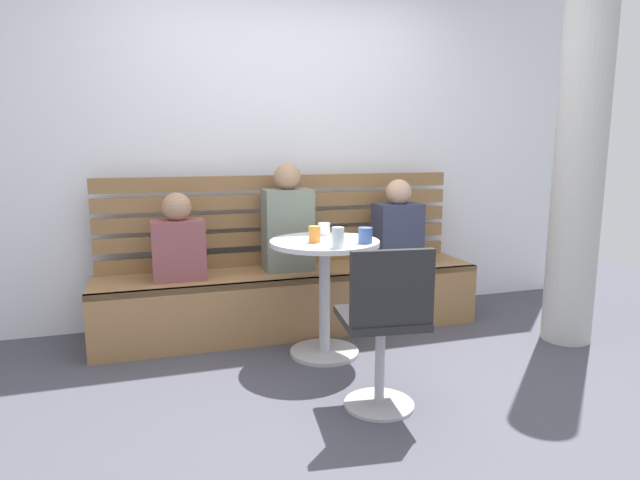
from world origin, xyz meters
TOP-DOWN VIEW (x-y plane):
  - ground at (0.00, 0.00)m, footprint 8.00×8.00m
  - back_wall at (0.00, 1.64)m, footprint 5.20×0.10m
  - concrete_pillar at (1.75, 0.45)m, footprint 0.32×0.32m
  - booth_bench at (0.00, 1.20)m, footprint 2.70×0.52m
  - booth_backrest at (0.00, 1.44)m, footprint 2.65×0.04m
  - cafe_table at (0.08, 0.69)m, footprint 0.68×0.68m
  - white_chair at (0.12, -0.12)m, footprint 0.45×0.45m
  - person_adult at (-0.02, 1.24)m, footprint 0.34×0.22m
  - person_child_left at (-0.77, 1.19)m, footprint 0.34×0.22m
  - person_child_middle at (0.82, 1.20)m, footprint 0.34×0.22m
  - cup_glass_tall at (0.08, 0.44)m, footprint 0.07×0.07m
  - cup_espresso_small at (0.16, 0.65)m, footprint 0.06×0.06m
  - cup_tumbler_orange at (0.00, 0.64)m, footprint 0.07×0.07m
  - cup_mug_blue at (0.28, 0.53)m, footprint 0.08×0.08m
  - cup_glass_short at (0.14, 0.88)m, footprint 0.08×0.08m

SIDE VIEW (x-z plane):
  - ground at x=0.00m, z-range 0.00..0.00m
  - booth_bench at x=0.00m, z-range 0.00..0.44m
  - white_chair at x=0.12m, z-range 0.04..0.89m
  - cafe_table at x=0.08m, z-range 0.15..0.89m
  - person_child_left at x=-0.77m, z-range 0.40..0.98m
  - person_child_middle at x=0.82m, z-range 0.40..1.03m
  - cup_espresso_small at x=0.16m, z-range 0.74..0.79m
  - booth_backrest at x=0.00m, z-range 0.44..1.11m
  - person_adult at x=-0.02m, z-range 0.40..1.16m
  - cup_glass_short at x=0.14m, z-range 0.74..0.82m
  - cup_mug_blue at x=0.28m, z-range 0.74..0.83m
  - cup_tumbler_orange at x=0.00m, z-range 0.74..0.84m
  - cup_glass_tall at x=0.08m, z-range 0.74..0.86m
  - concrete_pillar at x=1.75m, z-range 0.00..2.80m
  - back_wall at x=0.00m, z-range 0.00..2.90m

